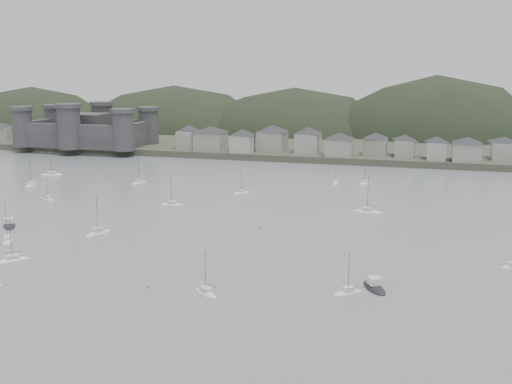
% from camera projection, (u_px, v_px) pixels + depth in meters
% --- Properties ---
extents(ground, '(900.00, 900.00, 0.00)m').
position_uv_depth(ground, '(150.00, 297.00, 122.83)').
color(ground, slate).
rests_on(ground, ground).
extents(far_shore_land, '(900.00, 250.00, 3.00)m').
position_uv_depth(far_shore_land, '(351.00, 131.00, 400.27)').
color(far_shore_land, '#383D2D').
rests_on(far_shore_land, ground).
extents(forested_ridge, '(851.55, 103.94, 102.57)m').
position_uv_depth(forested_ridge, '(353.00, 157.00, 377.46)').
color(forested_ridge, black).
rests_on(forested_ridge, ground).
extents(castle, '(66.00, 43.00, 20.00)m').
position_uv_depth(castle, '(87.00, 129.00, 322.19)').
color(castle, '#333335').
rests_on(castle, far_shore_land).
extents(waterfront_town, '(451.48, 28.46, 12.92)m').
position_uv_depth(waterfront_town, '(433.00, 145.00, 280.08)').
color(waterfront_town, gray).
rests_on(waterfront_town, far_shore_land).
extents(moored_fleet, '(244.77, 141.14, 13.37)m').
position_uv_depth(moored_fleet, '(173.00, 213.00, 189.88)').
color(moored_fleet, white).
rests_on(moored_fleet, ground).
extents(motor_launch_near, '(6.97, 9.33, 4.10)m').
position_uv_depth(motor_launch_near, '(374.00, 287.00, 127.48)').
color(motor_launch_near, black).
rests_on(motor_launch_near, ground).
extents(motor_launch_far, '(8.12, 8.99, 4.12)m').
position_uv_depth(motor_launch_far, '(9.00, 225.00, 175.65)').
color(motor_launch_far, black).
rests_on(motor_launch_far, ground).
extents(mooring_buoys, '(175.52, 123.49, 0.70)m').
position_uv_depth(mooring_buoys, '(215.00, 214.00, 189.25)').
color(mooring_buoys, '#C67C42').
rests_on(mooring_buoys, ground).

